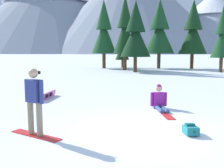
# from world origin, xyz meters

# --- Properties ---
(ground_plane) EXTENTS (800.00, 800.00, 0.00)m
(ground_plane) POSITION_xyz_m (0.00, 0.00, 0.00)
(ground_plane) COLOR white
(snowboarder_foreground) EXTENTS (1.54, 0.95, 1.72)m
(snowboarder_foreground) POSITION_xyz_m (-2.77, -0.61, 0.91)
(snowboarder_foreground) COLOR red
(snowboarder_foreground) RESTS_ON ground_plane
(snowboarder_midground) EXTENTS (0.72, 1.86, 0.92)m
(snowboarder_midground) POSITION_xyz_m (0.65, 2.71, 0.31)
(snowboarder_midground) COLOR #335184
(snowboarder_midground) RESTS_ON ground_plane
(loose_snowboard_near_right) EXTENTS (0.19, 1.90, 0.30)m
(loose_snowboard_near_right) POSITION_xyz_m (-4.21, 4.41, 0.15)
(loose_snowboard_near_right) COLOR pink
(loose_snowboard_near_right) RESTS_ON ground_plane
(backpack_teal) EXTENTS (0.38, 0.55, 0.28)m
(backpack_teal) POSITION_xyz_m (1.18, -0.13, 0.13)
(backpack_teal) COLOR #1E7A7F
(backpack_teal) RESTS_ON ground_plane
(pine_tree_short) EXTENTS (3.66, 3.66, 8.36)m
(pine_tree_short) POSITION_xyz_m (2.51, 25.28, 4.56)
(pine_tree_short) COLOR #472D19
(pine_tree_short) RESTS_ON ground_plane
(pine_tree_tall) EXTENTS (3.06, 3.06, 8.38)m
(pine_tree_tall) POSITION_xyz_m (-4.27, 25.05, 4.56)
(pine_tree_tall) COLOR #472D19
(pine_tree_tall) RESTS_ON ground_plane
(pine_tree_young) EXTENTS (3.07, 3.07, 7.10)m
(pine_tree_young) POSITION_xyz_m (-0.35, 19.37, 3.88)
(pine_tree_young) COLOR #472D19
(pine_tree_young) RESTS_ON ground_plane
(pine_tree_leaning) EXTENTS (2.65, 2.65, 8.25)m
(pine_tree_leaning) POSITION_xyz_m (-1.53, 22.19, 4.49)
(pine_tree_leaning) COLOR #472D19
(pine_tree_leaning) RESTS_ON ground_plane
(pine_tree_slender) EXTENTS (1.81, 1.81, 4.62)m
(pine_tree_slender) POSITION_xyz_m (-2.06, 26.45, 2.52)
(pine_tree_slender) COLOR #472D19
(pine_tree_slender) RESTS_ON ground_plane
(pine_tree_twin) EXTENTS (2.17, 2.17, 6.70)m
(pine_tree_twin) POSITION_xyz_m (8.26, 20.02, 3.65)
(pine_tree_twin) COLOR #472D19
(pine_tree_twin) RESTS_ON ground_plane
(pine_tree_broad) EXTENTS (3.36, 3.36, 8.18)m
(pine_tree_broad) POSITION_xyz_m (6.46, 25.12, 4.46)
(pine_tree_broad) COLOR #472D19
(pine_tree_broad) RESTS_ON ground_plane
(peak_central_summit) EXTENTS (202.81, 202.81, 81.93)m
(peak_central_summit) POSITION_xyz_m (-89.64, 255.83, 42.81)
(peak_central_summit) COLOR #8C93A3
(peak_central_summit) RESTS_ON ground_plane
(peak_west_ridge) EXTENTS (173.16, 173.16, 84.56)m
(peak_west_ridge) POSITION_xyz_m (-5.50, 236.01, 44.18)
(peak_west_ridge) COLOR #8C93A3
(peak_west_ridge) RESTS_ON ground_plane
(peak_north_spur) EXTENTS (114.57, 114.57, 56.72)m
(peak_north_spur) POSITION_xyz_m (70.54, 244.27, 29.64)
(peak_north_spur) COLOR #9EA3B2
(peak_north_spur) RESTS_ON ground_plane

